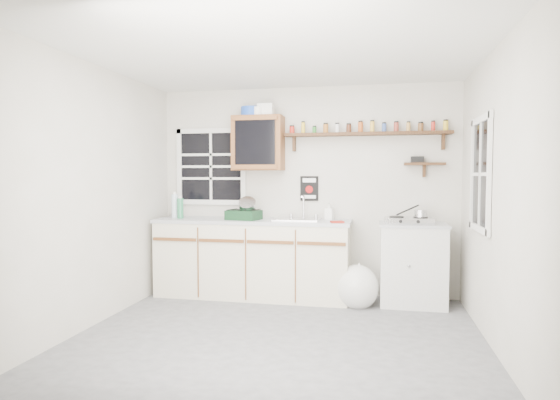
{
  "coord_description": "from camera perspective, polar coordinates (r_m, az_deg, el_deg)",
  "views": [
    {
      "loc": [
        0.84,
        -4.03,
        1.44
      ],
      "look_at": [
        -0.1,
        0.55,
        1.19
      ],
      "focal_mm": 30.0,
      "sensor_mm": 36.0,
      "label": 1
    }
  ],
  "objects": [
    {
      "name": "room",
      "position": [
        4.12,
        -0.2,
        0.38
      ],
      "size": [
        3.64,
        3.24,
        2.54
      ],
      "color": "#4D4D4F",
      "rests_on": "ground"
    },
    {
      "name": "main_cabinet",
      "position": [
        5.6,
        -3.35,
        -7.04
      ],
      "size": [
        2.31,
        0.63,
        0.92
      ],
      "color": "beige",
      "rests_on": "floor"
    },
    {
      "name": "right_cabinet",
      "position": [
        5.46,
        15.85,
        -7.48
      ],
      "size": [
        0.73,
        0.57,
        0.91
      ],
      "color": "beige",
      "rests_on": "floor"
    },
    {
      "name": "sink",
      "position": [
        5.43,
        2.13,
        -2.35
      ],
      "size": [
        0.52,
        0.44,
        0.29
      ],
      "color": "silver",
      "rests_on": "main_cabinet"
    },
    {
      "name": "upper_cabinet",
      "position": [
        5.66,
        -2.67,
        6.93
      ],
      "size": [
        0.6,
        0.32,
        0.65
      ],
      "color": "brown",
      "rests_on": "wall_back"
    },
    {
      "name": "upper_cabinet_clutter",
      "position": [
        5.7,
        -2.86,
        10.78
      ],
      "size": [
        0.4,
        0.24,
        0.14
      ],
      "color": "#1B45B2",
      "rests_on": "upper_cabinet"
    },
    {
      "name": "spice_shelf",
      "position": [
        5.56,
        10.49,
        8.06
      ],
      "size": [
        1.91,
        0.18,
        0.35
      ],
      "color": "#32180D",
      "rests_on": "wall_back"
    },
    {
      "name": "secondary_shelf",
      "position": [
        5.58,
        16.96,
        4.3
      ],
      "size": [
        0.45,
        0.16,
        0.24
      ],
      "color": "#32180D",
      "rests_on": "wall_back"
    },
    {
      "name": "warning_sign",
      "position": [
        5.67,
        3.59,
        1.41
      ],
      "size": [
        0.22,
        0.02,
        0.3
      ],
      "color": "black",
      "rests_on": "wall_back"
    },
    {
      "name": "window_back",
      "position": [
        5.97,
        -8.39,
        4.05
      ],
      "size": [
        0.93,
        0.03,
        0.98
      ],
      "color": "black",
      "rests_on": "wall_back"
    },
    {
      "name": "window_right",
      "position": [
        4.67,
        23.3,
        2.9
      ],
      "size": [
        0.03,
        0.78,
        1.08
      ],
      "color": "black",
      "rests_on": "wall_back"
    },
    {
      "name": "water_bottles",
      "position": [
        5.83,
        -12.43,
        -0.79
      ],
      "size": [
        0.17,
        0.12,
        0.32
      ],
      "color": "silver",
      "rests_on": "main_cabinet"
    },
    {
      "name": "dish_rack",
      "position": [
        5.49,
        -4.3,
        -1.49
      ],
      "size": [
        0.42,
        0.35,
        0.28
      ],
      "rotation": [
        0.0,
        0.0,
        -0.21
      ],
      "color": "#103119",
      "rests_on": "main_cabinet"
    },
    {
      "name": "soap_bottle",
      "position": [
        5.52,
        6.01,
        -1.36
      ],
      "size": [
        0.11,
        0.11,
        0.2
      ],
      "primitive_type": "imported",
      "rotation": [
        0.0,
        0.0,
        -0.2
      ],
      "color": "silver",
      "rests_on": "main_cabinet"
    },
    {
      "name": "rag",
      "position": [
        5.17,
        6.99,
        -2.66
      ],
      "size": [
        0.16,
        0.15,
        0.02
      ],
      "primitive_type": "cube",
      "rotation": [
        0.0,
        0.0,
        0.33
      ],
      "color": "maroon",
      "rests_on": "main_cabinet"
    },
    {
      "name": "hotplate",
      "position": [
        5.37,
        15.39,
        -2.38
      ],
      "size": [
        0.53,
        0.3,
        0.07
      ],
      "rotation": [
        0.0,
        0.0,
        0.05
      ],
      "color": "silver",
      "rests_on": "right_cabinet"
    },
    {
      "name": "saucepan",
      "position": [
        5.37,
        16.69,
        -1.6
      ],
      "size": [
        0.33,
        0.21,
        0.15
      ],
      "rotation": [
        0.0,
        0.0,
        -0.53
      ],
      "color": "silver",
      "rests_on": "hotplate"
    },
    {
      "name": "trash_bag",
      "position": [
        5.28,
        9.38,
        -10.4
      ],
      "size": [
        0.45,
        0.4,
        0.51
      ],
      "color": "silver",
      "rests_on": "floor"
    }
  ]
}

